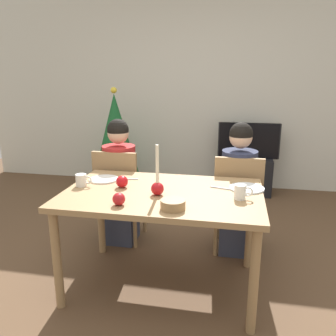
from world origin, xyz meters
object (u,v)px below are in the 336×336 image
at_px(apple_by_left_plate, 119,199).
at_px(tv_stand, 247,175).
at_px(christmas_tree, 116,139).
at_px(plate_left, 104,179).
at_px(mug_right, 241,192).
at_px(person_left_child, 120,184).
at_px(mug_left, 82,180).
at_px(dining_table, 163,203).
at_px(chair_right, 237,199).
at_px(person_right_child, 238,191).
at_px(tv, 249,141).
at_px(bowl_walnuts, 173,204).
at_px(apple_near_candle, 122,182).
at_px(chair_left, 119,191).
at_px(candle_centerpiece, 157,185).
at_px(plate_right, 247,188).

bearing_deg(apple_by_left_plate, tv_stand, 71.33).
relative_size(christmas_tree, plate_left, 6.04).
xyz_separation_m(tv_stand, mug_right, (-0.12, -2.35, 0.56)).
distance_m(person_left_child, apple_by_left_plate, 1.02).
height_order(mug_left, apple_by_left_plate, mug_left).
distance_m(dining_table, plate_left, 0.55).
bearing_deg(chair_right, person_right_child, 90.00).
bearing_deg(tv, person_right_child, -94.42).
distance_m(chair_right, bowl_walnuts, 1.03).
bearing_deg(apple_near_candle, dining_table, -6.68).
relative_size(chair_left, tv, 1.14).
height_order(bowl_walnuts, apple_near_candle, apple_near_candle).
bearing_deg(person_left_child, apple_near_candle, -69.30).
xyz_separation_m(chair_right, mug_left, (-1.15, -0.60, 0.28)).
xyz_separation_m(dining_table, candle_centerpiece, (-0.02, -0.07, 0.15)).
xyz_separation_m(tv_stand, plate_left, (-1.17, -2.12, 0.52)).
height_order(tv_stand, apple_by_left_plate, apple_by_left_plate).
relative_size(mug_left, apple_by_left_plate, 1.51).
bearing_deg(mug_right, person_right_child, 90.60).
bearing_deg(apple_by_left_plate, mug_left, 141.50).
xyz_separation_m(bowl_walnuts, apple_by_left_plate, (-0.35, -0.00, 0.01)).
relative_size(tv_stand, christmas_tree, 0.46).
height_order(chair_right, tv, tv).
bearing_deg(mug_left, mug_right, -2.80).
xyz_separation_m(christmas_tree, candle_centerpiece, (1.03, -2.07, 0.10)).
bearing_deg(person_right_child, plate_left, -156.38).
height_order(candle_centerpiece, apple_by_left_plate, candle_centerpiece).
relative_size(chair_right, apple_by_left_plate, 10.94).
bearing_deg(apple_by_left_plate, apple_near_candle, 105.13).
xyz_separation_m(christmas_tree, mug_right, (1.59, -2.04, 0.08)).
xyz_separation_m(person_right_child, apple_by_left_plate, (-0.75, -0.95, 0.22)).
bearing_deg(plate_left, tv, 61.03).
relative_size(dining_table, chair_left, 1.56).
bearing_deg(dining_table, candle_centerpiece, -105.87).
bearing_deg(plate_right, person_right_child, 96.68).
bearing_deg(person_right_child, mug_right, -89.40).
xyz_separation_m(person_left_child, mug_right, (1.08, -0.69, 0.23)).
distance_m(tv, plate_left, 2.42).
xyz_separation_m(person_left_child, tv, (1.20, 1.66, 0.14)).
distance_m(person_right_child, apple_near_candle, 1.06).
xyz_separation_m(person_right_child, tv_stand, (0.13, 1.66, -0.33)).
bearing_deg(christmas_tree, tv_stand, 10.15).
bearing_deg(chair_left, chair_right, 0.00).
bearing_deg(candle_centerpiece, tv_stand, 73.96).
relative_size(tv_stand, mug_left, 5.14).
xyz_separation_m(chair_left, apple_by_left_plate, (0.32, -0.91, 0.28)).
height_order(tv, mug_left, tv).
bearing_deg(christmas_tree, chair_left, -69.76).
distance_m(mug_right, apple_near_candle, 0.86).
relative_size(chair_left, person_right_child, 0.77).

